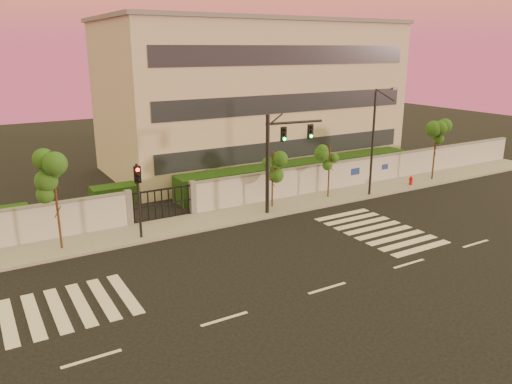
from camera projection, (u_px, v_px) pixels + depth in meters
ground at (327, 288)px, 21.61m from camera, size 120.00×120.00×0.00m
sidewalk at (219, 218)px, 30.26m from camera, size 60.00×3.00×0.15m
perimeter_wall at (209, 196)px, 31.27m from camera, size 60.00×0.36×2.20m
hedge_row at (206, 187)px, 34.12m from camera, size 41.00×4.25×1.80m
institutional_building at (251, 95)px, 42.46m from camera, size 24.40×12.40×12.25m
road_markings at (252, 265)px, 23.93m from camera, size 57.00×7.62×0.02m
street_tree_c at (54, 179)px, 24.57m from camera, size 1.48×1.18×5.20m
street_tree_d at (273, 166)px, 31.55m from camera, size 1.40×1.12×3.81m
street_tree_e at (330, 159)px, 33.65m from camera, size 1.34×1.06×3.81m
street_tree_f at (436, 138)px, 38.12m from camera, size 1.55×1.23×4.63m
traffic_signal_main at (279, 151)px, 30.37m from camera, size 3.94×0.67×6.24m
traffic_signal_secondary at (138, 192)px, 26.32m from camera, size 0.33×0.33×4.22m
streetlight_east at (375, 139)px, 33.66m from camera, size 0.45×1.83×7.61m
fire_hydrant at (411, 181)px, 37.27m from camera, size 0.32×0.30×0.81m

